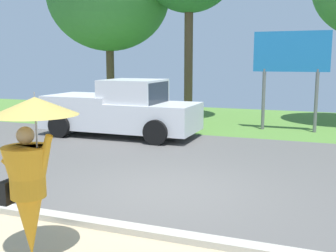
{
  "coord_description": "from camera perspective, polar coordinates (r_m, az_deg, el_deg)",
  "views": [
    {
      "loc": [
        2.77,
        -7.13,
        2.5
      ],
      "look_at": [
        -0.31,
        1.0,
        1.1
      ],
      "focal_mm": 43.73,
      "sensor_mm": 36.0,
      "label": 1
    }
  ],
  "objects": [
    {
      "name": "roadside_billboard",
      "position": [
        15.1,
        16.79,
        8.95
      ],
      "size": [
        2.6,
        0.12,
        3.5
      ],
      "color": "slate",
      "rests_on": "ground_plane"
    },
    {
      "name": "pickup_truck",
      "position": [
        13.71,
        -6.56,
        2.26
      ],
      "size": [
        5.2,
        2.28,
        1.88
      ],
      "rotation": [
        0.0,
        0.0,
        -0.15
      ],
      "color": "silver",
      "rests_on": "ground_plane"
    },
    {
      "name": "ground_plane",
      "position": [
        10.76,
        5.25,
        -4.59
      ],
      "size": [
        40.0,
        22.0,
        0.2
      ],
      "color": "#565451"
    },
    {
      "name": "monk_pedestrian",
      "position": [
        5.4,
        -18.67,
        -6.18
      ],
      "size": [
        1.1,
        1.04,
        2.13
      ],
      "rotation": [
        0.0,
        0.0,
        -0.02
      ],
      "color": "orange",
      "rests_on": "ground_plane"
    }
  ]
}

